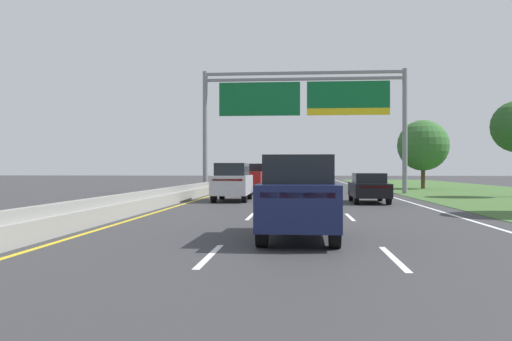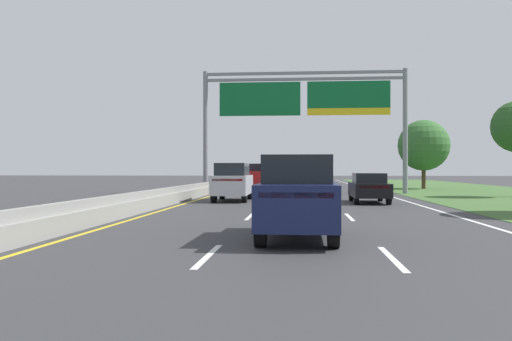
{
  "view_description": "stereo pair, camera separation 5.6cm",
  "coord_description": "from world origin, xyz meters",
  "views": [
    {
      "loc": [
        -0.03,
        -0.1,
        1.77
      ],
      "look_at": [
        -2.24,
        26.74,
        1.71
      ],
      "focal_mm": 36.75,
      "sensor_mm": 36.0,
      "label": 1
    },
    {
      "loc": [
        0.03,
        -0.09,
        1.77
      ],
      "look_at": [
        -2.24,
        26.74,
        1.71
      ],
      "focal_mm": 36.75,
      "sensor_mm": 36.0,
      "label": 2
    }
  ],
  "objects": [
    {
      "name": "lane_striping",
      "position": [
        0.0,
        34.54,
        0.0
      ],
      "size": [
        11.96,
        106.0,
        0.01
      ],
      "color": "white",
      "rests_on": "ground"
    },
    {
      "name": "overhead_sign_gantry",
      "position": [
        0.3,
        38.62,
        6.52
      ],
      "size": [
        15.06,
        0.42,
        9.11
      ],
      "color": "gray",
      "rests_on": "ground"
    },
    {
      "name": "car_navy_centre_lane_suv",
      "position": [
        -0.03,
        13.34,
        1.1
      ],
      "size": [
        1.95,
        4.72,
        2.11
      ],
      "rotation": [
        0.0,
        0.0,
        1.56
      ],
      "color": "#161E47",
      "rests_on": "ground"
    },
    {
      "name": "car_black_right_lane_sedan",
      "position": [
        3.66,
        28.02,
        0.82
      ],
      "size": [
        1.86,
        4.41,
        1.57
      ],
      "rotation": [
        0.0,
        0.0,
        1.56
      ],
      "color": "black",
      "rests_on": "ground"
    },
    {
      "name": "car_blue_centre_lane_suv",
      "position": [
        -0.14,
        39.03,
        1.1
      ],
      "size": [
        1.91,
        4.71,
        2.11
      ],
      "rotation": [
        0.0,
        0.0,
        1.57
      ],
      "color": "navy",
      "rests_on": "ground"
    },
    {
      "name": "median_barrier_concrete",
      "position": [
        -6.6,
        35.0,
        0.35
      ],
      "size": [
        0.6,
        110.0,
        0.85
      ],
      "color": "gray",
      "rests_on": "ground"
    },
    {
      "name": "roadside_tree_far",
      "position": [
        11.13,
        48.15,
        3.93
      ],
      "size": [
        4.58,
        4.58,
        6.23
      ],
      "color": "#4C3823",
      "rests_on": "ground"
    },
    {
      "name": "pickup_truck_red",
      "position": [
        -3.63,
        39.0,
        1.07
      ],
      "size": [
        2.12,
        5.44,
        2.2
      ],
      "rotation": [
        0.0,
        0.0,
        1.55
      ],
      "color": "maroon",
      "rests_on": "ground"
    },
    {
      "name": "car_white_centre_lane_suv",
      "position": [
        -0.01,
        59.02,
        1.1
      ],
      "size": [
        1.91,
        4.7,
        2.11
      ],
      "rotation": [
        0.0,
        0.0,
        1.57
      ],
      "color": "silver",
      "rests_on": "ground"
    },
    {
      "name": "car_silver_left_lane_suv",
      "position": [
        -3.75,
        29.05,
        1.1
      ],
      "size": [
        1.94,
        4.71,
        2.11
      ],
      "rotation": [
        0.0,
        0.0,
        1.58
      ],
      "color": "#B2B5BA",
      "rests_on": "ground"
    },
    {
      "name": "ground_plane",
      "position": [
        0.0,
        35.0,
        0.0
      ],
      "size": [
        220.0,
        220.0,
        0.0
      ],
      "primitive_type": "plane",
      "color": "#333335"
    }
  ]
}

